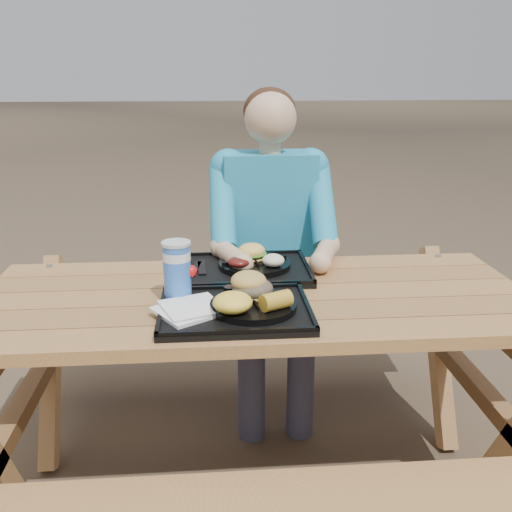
{
  "coord_description": "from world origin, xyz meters",
  "views": [
    {
      "loc": [
        -0.14,
        -1.74,
        1.44
      ],
      "look_at": [
        0.0,
        0.0,
        0.88
      ],
      "focal_mm": 40.0,
      "sensor_mm": 36.0,
      "label": 1
    }
  ],
  "objects": [
    {
      "name": "tray_near",
      "position": [
        -0.08,
        -0.17,
        0.76
      ],
      "size": [
        0.45,
        0.35,
        0.02
      ],
      "primitive_type": "cube",
      "color": "black",
      "rests_on": "picnic_table"
    },
    {
      "name": "condiment_bbq",
      "position": [
        -0.09,
        -0.05,
        0.78
      ],
      "size": [
        0.04,
        0.04,
        0.03
      ],
      "primitive_type": "cylinder",
      "color": "black",
      "rests_on": "tray_near"
    },
    {
      "name": "diner",
      "position": [
        0.11,
        0.59,
        0.64
      ],
      "size": [
        0.48,
        0.84,
        1.28
      ],
      "primitive_type": null,
      "color": "#1B97C1",
      "rests_on": "ground"
    },
    {
      "name": "cutlery_far",
      "position": [
        -0.18,
        0.21,
        0.77
      ],
      "size": [
        0.03,
        0.15,
        0.01
      ],
      "primitive_type": "cube",
      "rotation": [
        0.0,
        0.0,
        0.04
      ],
      "color": "black",
      "rests_on": "tray_far"
    },
    {
      "name": "burger",
      "position": [
        0.0,
        0.24,
        0.83
      ],
      "size": [
        0.1,
        0.1,
        0.09
      ],
      "primitive_type": null,
      "color": "#F5C356",
      "rests_on": "plate_far"
    },
    {
      "name": "picnic_table",
      "position": [
        0.0,
        0.0,
        0.38
      ],
      "size": [
        1.8,
        1.49,
        0.75
      ],
      "primitive_type": null,
      "color": "#999999",
      "rests_on": "ground"
    },
    {
      "name": "mac_cheese",
      "position": [
        -0.09,
        -0.23,
        0.82
      ],
      "size": [
        0.11,
        0.11,
        0.06
      ],
      "primitive_type": "ellipsoid",
      "color": "yellow",
      "rests_on": "plate_near"
    },
    {
      "name": "napkin_stack",
      "position": [
        -0.21,
        -0.18,
        0.78
      ],
      "size": [
        0.24,
        0.24,
        0.02
      ],
      "primitive_type": "cube",
      "rotation": [
        0.0,
        0.0,
        0.57
      ],
      "color": "white",
      "rests_on": "tray_near"
    },
    {
      "name": "tray_far",
      "position": [
        -0.02,
        0.2,
        0.76
      ],
      "size": [
        0.45,
        0.35,
        0.02
      ],
      "primitive_type": "cube",
      "color": "black",
      "rests_on": "picnic_table"
    },
    {
      "name": "ground",
      "position": [
        0.0,
        0.0,
        0.0
      ],
      "size": [
        60.0,
        60.0,
        0.0
      ],
      "primitive_type": "plane",
      "color": "#999999",
      "rests_on": "ground"
    },
    {
      "name": "condiment_mustard",
      "position": [
        -0.01,
        -0.03,
        0.78
      ],
      "size": [
        0.04,
        0.04,
        0.03
      ],
      "primitive_type": "cylinder",
      "color": "gold",
      "rests_on": "tray_near"
    },
    {
      "name": "potato_salad",
      "position": [
        0.07,
        0.16,
        0.81
      ],
      "size": [
        0.08,
        0.08,
        0.04
      ],
      "primitive_type": "ellipsoid",
      "color": "#F2ECCD",
      "rests_on": "plate_far"
    },
    {
      "name": "plate_far",
      "position": [
        0.01,
        0.21,
        0.78
      ],
      "size": [
        0.26,
        0.26,
        0.02
      ],
      "primitive_type": "cylinder",
      "color": "black",
      "rests_on": "tray_far"
    },
    {
      "name": "sandwich",
      "position": [
        -0.02,
        -0.12,
        0.85
      ],
      "size": [
        0.12,
        0.12,
        0.12
      ],
      "primitive_type": null,
      "color": "gold",
      "rests_on": "plate_near"
    },
    {
      "name": "plate_near",
      "position": [
        -0.02,
        -0.17,
        0.78
      ],
      "size": [
        0.26,
        0.26,
        0.02
      ],
      "primitive_type": "cylinder",
      "color": "black",
      "rests_on": "tray_near"
    },
    {
      "name": "corn_cob",
      "position": [
        0.04,
        -0.23,
        0.82
      ],
      "size": [
        0.12,
        0.12,
        0.05
      ],
      "primitive_type": null,
      "rotation": [
        0.0,
        0.0,
        0.46
      ],
      "color": "gold",
      "rests_on": "plate_near"
    },
    {
      "name": "soda_cup",
      "position": [
        -0.25,
        -0.06,
        0.86
      ],
      "size": [
        0.09,
        0.09,
        0.17
      ],
      "primitive_type": "cylinder",
      "color": "blue",
      "rests_on": "tray_near"
    },
    {
      "name": "baked_beans",
      "position": [
        -0.05,
        0.16,
        0.81
      ],
      "size": [
        0.08,
        0.08,
        0.04
      ],
      "primitive_type": "ellipsoid",
      "color": "#571511",
      "rests_on": "plate_far"
    }
  ]
}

